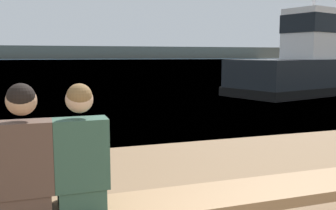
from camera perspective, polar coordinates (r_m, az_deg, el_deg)
water_surface at (r=126.56m, az=-18.37°, el=6.43°), size 240.00×240.00×0.00m
far_shoreline at (r=198.90m, az=-18.57°, el=7.62°), size 600.00×12.00×6.39m
bench_main at (r=3.16m, az=1.16°, el=-15.62°), size 6.34×0.56×0.50m
person_left at (r=2.84m, az=-21.00°, el=-8.05°), size 0.39×0.43×0.97m
person_right at (r=2.85m, az=-13.16°, el=-7.92°), size 0.39×0.43×0.96m
tugboat_red at (r=17.67m, az=20.85°, el=5.44°), size 8.37×4.98×6.63m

